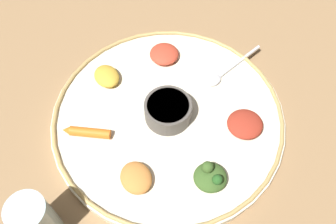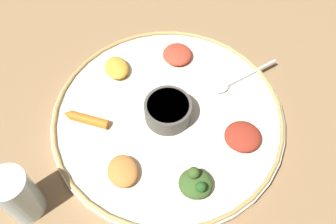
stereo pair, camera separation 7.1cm
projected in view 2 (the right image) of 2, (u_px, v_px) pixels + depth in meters
name	position (u px, v px, depth m)	size (l,w,h in m)	color
ground_plane	(168.00, 121.00, 0.74)	(2.40, 2.40, 0.00)	olive
platter	(168.00, 118.00, 0.73)	(0.45, 0.45, 0.02)	beige
platter_rim	(168.00, 115.00, 0.72)	(0.44, 0.44, 0.01)	tan
center_bowl	(168.00, 110.00, 0.71)	(0.09, 0.09, 0.04)	#4C4742
spoon	(235.00, 81.00, 0.77)	(0.10, 0.14, 0.01)	silver
greens_pile	(196.00, 183.00, 0.64)	(0.07, 0.07, 0.04)	#385623
carrot_near_spoon	(86.00, 119.00, 0.71)	(0.09, 0.03, 0.02)	orange
mound_lentil_yellow	(117.00, 68.00, 0.77)	(0.06, 0.05, 0.02)	gold
mound_beet	(243.00, 136.00, 0.69)	(0.07, 0.07, 0.02)	maroon
mound_berbere_red	(177.00, 54.00, 0.80)	(0.06, 0.06, 0.02)	#B73D28
mound_squash	(123.00, 171.00, 0.65)	(0.06, 0.05, 0.02)	#C67A38
drinking_glass	(20.00, 197.00, 0.61)	(0.06, 0.06, 0.11)	silver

